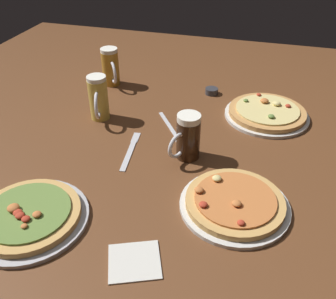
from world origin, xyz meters
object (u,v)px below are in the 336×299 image
object	(u,v)px
pizza_plate_near	(29,216)
napkin_folded	(134,261)
pizza_plate_side	(234,203)
fork_left	(171,128)
ramekin_sauce	(212,91)
beer_mug_amber	(111,67)
knife_right	(130,150)
beer_mug_dark	(98,99)
beer_mug_pale	(187,137)
pizza_plate_far	(267,113)

from	to	relation	value
pizza_plate_near	napkin_folded	size ratio (longest dim) A/B	2.57
pizza_plate_side	fork_left	world-z (taller)	pizza_plate_side
pizza_plate_near	ramekin_sauce	world-z (taller)	pizza_plate_near
beer_mug_amber	pizza_plate_side	bearing A→B (deg)	-45.34
fork_left	knife_right	bearing A→B (deg)	-118.64
beer_mug_dark	pizza_plate_near	bearing A→B (deg)	-85.52
ramekin_sauce	fork_left	world-z (taller)	ramekin_sauce
pizza_plate_near	fork_left	world-z (taller)	pizza_plate_near
beer_mug_dark	beer_mug_pale	bearing A→B (deg)	-22.15
pizza_plate_side	pizza_plate_far	bearing A→B (deg)	84.10
napkin_folded	knife_right	bearing A→B (deg)	111.77
pizza_plate_side	fork_left	distance (m)	0.44
pizza_plate_near	ramekin_sauce	size ratio (longest dim) A/B	5.73
pizza_plate_far	pizza_plate_side	distance (m)	0.53
ramekin_sauce	knife_right	world-z (taller)	ramekin_sauce
pizza_plate_far	napkin_folded	world-z (taller)	pizza_plate_far
beer_mug_amber	pizza_plate_far	bearing A→B (deg)	-8.89
napkin_folded	pizza_plate_near	bearing A→B (deg)	171.03
pizza_plate_near	pizza_plate_far	world-z (taller)	same
beer_mug_dark	napkin_folded	world-z (taller)	beer_mug_dark
beer_mug_dark	fork_left	distance (m)	0.29
pizza_plate_near	beer_mug_dark	world-z (taller)	beer_mug_dark
beer_mug_pale	napkin_folded	size ratio (longest dim) A/B	1.27
beer_mug_dark	beer_mug_pale	world-z (taller)	beer_mug_dark
pizza_plate_side	beer_mug_amber	xyz separation A→B (m)	(-0.63, 0.64, 0.06)
pizza_plate_far	beer_mug_pale	world-z (taller)	beer_mug_pale
beer_mug_amber	ramekin_sauce	bearing A→B (deg)	3.67
ramekin_sauce	fork_left	size ratio (longest dim) A/B	0.27
pizza_plate_side	beer_mug_dark	world-z (taller)	beer_mug_dark
beer_mug_amber	napkin_folded	bearing A→B (deg)	-64.09
pizza_plate_far	beer_mug_amber	bearing A→B (deg)	171.11
pizza_plate_far	beer_mug_dark	bearing A→B (deg)	-163.16
beer_mug_pale	ramekin_sauce	xyz separation A→B (m)	(-0.00, 0.47, -0.06)
beer_mug_dark	ramekin_sauce	world-z (taller)	beer_mug_dark
fork_left	knife_right	world-z (taller)	same
pizza_plate_side	beer_mug_pale	bearing A→B (deg)	132.90
beer_mug_pale	fork_left	xyz separation A→B (m)	(-0.09, 0.15, -0.07)
napkin_folded	knife_right	world-z (taller)	napkin_folded
pizza_plate_near	beer_mug_dark	size ratio (longest dim) A/B	1.83
pizza_plate_side	beer_mug_pale	world-z (taller)	beer_mug_pale
pizza_plate_far	beer_mug_dark	xyz separation A→B (m)	(-0.61, -0.18, 0.07)
ramekin_sauce	knife_right	xyz separation A→B (m)	(-0.18, -0.49, -0.01)
beer_mug_amber	knife_right	distance (m)	0.54
pizza_plate_far	napkin_folded	xyz separation A→B (m)	(-0.25, -0.77, -0.01)
napkin_folded	beer_mug_pale	bearing A→B (deg)	87.29
beer_mug_amber	knife_right	bearing A→B (deg)	-60.57
pizza_plate_side	knife_right	world-z (taller)	pizza_plate_side
beer_mug_pale	pizza_plate_side	bearing A→B (deg)	-47.10
pizza_plate_side	pizza_plate_near	bearing A→B (deg)	-158.95
ramekin_sauce	pizza_plate_near	bearing A→B (deg)	-110.83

